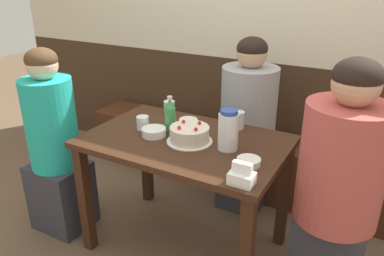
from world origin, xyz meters
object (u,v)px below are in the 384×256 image
bowl_side_dish (188,122)px  glass_water_tall (239,120)px  bowl_rice_small (249,162)px  water_pitcher (228,130)px  glass_shot_small (143,123)px  person_teal_shirt (338,185)px  person_grey_tee (247,127)px  napkin_holder (242,176)px  bench_seat (239,159)px  soju_bottle (170,115)px  glass_tumbler_short (169,107)px  bowl_soup_white (154,132)px  person_pale_blue_shirt (55,150)px  birthday_cake (190,134)px

bowl_side_dish → glass_water_tall: glass_water_tall is taller
bowl_rice_small → water_pitcher: bearing=145.5°
glass_shot_small → water_pitcher: bearing=-0.2°
person_teal_shirt → glass_water_tall: bearing=-19.8°
person_grey_tee → bowl_rice_small: bearing=21.2°
water_pitcher → napkin_holder: water_pitcher is taller
bench_seat → water_pitcher: 1.06m
water_pitcher → soju_bottle: 0.40m
glass_shot_small → bowl_rice_small: bearing=-9.0°
napkin_holder → glass_tumbler_short: size_ratio=1.32×
glass_water_tall → glass_tumbler_short: size_ratio=1.24×
water_pitcher → soju_bottle: size_ratio=1.04×
soju_bottle → glass_shot_small: bearing=-157.4°
glass_water_tall → person_grey_tee: size_ratio=0.09×
glass_tumbler_short → glass_water_tall: bearing=-2.0°
glass_tumbler_short → glass_shot_small: bearing=-88.8°
bowl_soup_white → person_pale_blue_shirt: size_ratio=0.12×
birthday_cake → napkin_holder: (0.41, -0.27, -0.00)m
water_pitcher → soju_bottle: (-0.39, 0.06, -0.01)m
bowl_rice_small → person_pale_blue_shirt: bearing=-175.3°
water_pitcher → glass_water_tall: water_pitcher is taller
birthday_cake → person_pale_blue_shirt: size_ratio=0.21×
glass_water_tall → person_pale_blue_shirt: person_pale_blue_shirt is taller
soju_bottle → person_teal_shirt: size_ratio=0.17×
water_pitcher → person_pale_blue_shirt: person_pale_blue_shirt is taller
bowl_side_dish → soju_bottle: bearing=-112.8°
bench_seat → bowl_rice_small: 1.16m
bowl_side_dish → person_pale_blue_shirt: 0.85m
napkin_holder → bowl_rice_small: napkin_holder is taller
bench_seat → birthday_cake: 1.01m
bowl_soup_white → glass_shot_small: (-0.11, 0.05, 0.02)m
napkin_holder → water_pitcher: bearing=124.3°
soju_bottle → bowl_rice_small: bearing=-17.6°
bowl_soup_white → bowl_rice_small: size_ratio=1.19×
birthday_cake → glass_water_tall: size_ratio=2.41×
water_pitcher → napkin_holder: (0.20, -0.29, -0.07)m
glass_tumbler_short → bench_seat: bearing=61.2°
birthday_cake → person_teal_shirt: (0.77, 0.08, -0.13)m
water_pitcher → person_pale_blue_shirt: bearing=-168.8°
bowl_rice_small → person_grey_tee: person_grey_tee is taller
birthday_cake → bowl_soup_white: size_ratio=1.82×
glass_shot_small → birthday_cake: bearing=-3.1°
glass_water_tall → glass_shot_small: bearing=-149.6°
person_teal_shirt → glass_tumbler_short: bearing=-12.2°
birthday_cake → person_teal_shirt: person_teal_shirt is taller
napkin_holder → person_grey_tee: size_ratio=0.09×
napkin_holder → person_teal_shirt: person_teal_shirt is taller
water_pitcher → soju_bottle: water_pitcher is taller
bench_seat → napkin_holder: 1.33m
glass_tumbler_short → person_teal_shirt: (1.10, -0.24, -0.13)m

